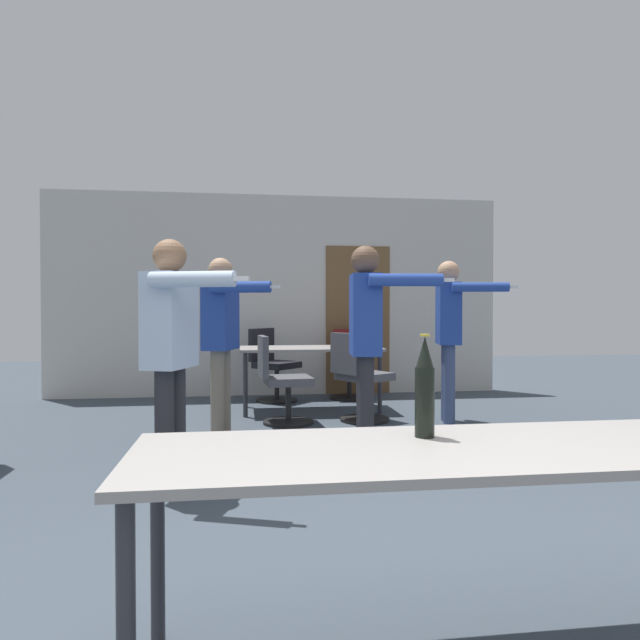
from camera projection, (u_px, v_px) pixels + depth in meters
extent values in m
cube|color=beige|center=(279.00, 295.00, 7.83)|extent=(6.16, 0.10, 2.73)
cube|color=brown|center=(358.00, 320.00, 7.93)|extent=(0.90, 0.02, 2.05)
cube|color=gray|center=(455.00, 451.00, 1.86)|extent=(2.09, 0.67, 0.03)
cylinder|color=#2D2D33|center=(126.00, 632.00, 1.47)|extent=(0.05, 0.05, 0.70)
cylinder|color=#2D2D33|center=(158.00, 544.00, 2.01)|extent=(0.05, 0.05, 0.70)
cube|color=gray|center=(310.00, 348.00, 6.62)|extent=(1.62, 0.77, 0.03)
cylinder|color=#2D2D33|center=(245.00, 385.00, 6.20)|extent=(0.05, 0.05, 0.70)
cylinder|color=#2D2D33|center=(380.00, 382.00, 6.40)|extent=(0.05, 0.05, 0.70)
cylinder|color=#2D2D33|center=(245.00, 378.00, 6.84)|extent=(0.05, 0.05, 0.70)
cylinder|color=#2D2D33|center=(367.00, 376.00, 7.04)|extent=(0.05, 0.05, 0.70)
cylinder|color=#28282D|center=(176.00, 425.00, 3.83)|extent=(0.12, 0.12, 0.79)
cylinder|color=#28282D|center=(164.00, 431.00, 3.67)|extent=(0.12, 0.12, 0.79)
cube|color=silver|center=(170.00, 320.00, 3.74)|extent=(0.35, 0.46, 0.63)
sphere|color=#936B4C|center=(170.00, 256.00, 3.73)|extent=(0.22, 0.22, 0.22)
cylinder|color=silver|center=(187.00, 322.00, 3.98)|extent=(0.10, 0.10, 0.54)
cylinder|color=silver|center=(192.00, 279.00, 3.43)|extent=(0.54, 0.27, 0.10)
cube|color=white|center=(239.00, 279.00, 3.37)|extent=(0.13, 0.07, 0.03)
cylinder|color=#28282D|center=(364.00, 404.00, 4.62)|extent=(0.12, 0.12, 0.82)
cylinder|color=#28282D|center=(366.00, 408.00, 4.45)|extent=(0.12, 0.12, 0.82)
cube|color=#23429E|center=(365.00, 315.00, 4.52)|extent=(0.27, 0.42, 0.64)
sphere|color=brown|center=(365.00, 260.00, 4.51)|extent=(0.23, 0.23, 0.23)
cylinder|color=#23429E|center=(362.00, 316.00, 4.77)|extent=(0.10, 0.10, 0.56)
cylinder|color=#23429E|center=(406.00, 280.00, 4.28)|extent=(0.56, 0.15, 0.10)
cube|color=white|center=(446.00, 280.00, 4.29)|extent=(0.12, 0.05, 0.03)
cylinder|color=#3D4C75|center=(447.00, 382.00, 6.02)|extent=(0.12, 0.12, 0.81)
cylinder|color=#3D4C75|center=(449.00, 384.00, 5.86)|extent=(0.12, 0.12, 0.81)
cube|color=#23429E|center=(448.00, 313.00, 5.92)|extent=(0.30, 0.43, 0.64)
sphere|color=tan|center=(449.00, 272.00, 5.91)|extent=(0.23, 0.23, 0.23)
cylinder|color=#23429E|center=(445.00, 314.00, 6.16)|extent=(0.09, 0.09, 0.55)
cylinder|color=#23429E|center=(480.00, 287.00, 5.65)|extent=(0.56, 0.21, 0.09)
cube|color=white|center=(512.00, 287.00, 5.63)|extent=(0.12, 0.06, 0.03)
cylinder|color=slate|center=(224.00, 391.00, 5.40)|extent=(0.13, 0.13, 0.80)
cylinder|color=slate|center=(218.00, 394.00, 5.22)|extent=(0.13, 0.13, 0.80)
cube|color=#23429E|center=(221.00, 316.00, 5.30)|extent=(0.35, 0.47, 0.63)
sphere|color=tan|center=(220.00, 270.00, 5.29)|extent=(0.22, 0.22, 0.22)
cylinder|color=#23429E|center=(229.00, 317.00, 5.55)|extent=(0.10, 0.10, 0.55)
cylinder|color=#23429E|center=(240.00, 287.00, 4.99)|extent=(0.55, 0.26, 0.10)
cube|color=white|center=(274.00, 287.00, 4.94)|extent=(0.13, 0.07, 0.03)
cylinder|color=black|center=(277.00, 400.00, 7.25)|extent=(0.52, 0.52, 0.03)
cylinder|color=black|center=(277.00, 384.00, 7.25)|extent=(0.06, 0.06, 0.40)
cube|color=black|center=(277.00, 365.00, 7.24)|extent=(0.65, 0.65, 0.08)
cube|color=black|center=(262.00, 344.00, 7.39)|extent=(0.35, 0.36, 0.42)
cylinder|color=black|center=(288.00, 422.00, 5.86)|extent=(0.52, 0.52, 0.03)
cylinder|color=black|center=(288.00, 402.00, 5.85)|extent=(0.06, 0.06, 0.38)
cube|color=#4C4C51|center=(288.00, 380.00, 5.85)|extent=(0.50, 0.50, 0.08)
cube|color=#4C4C51|center=(263.00, 357.00, 5.79)|extent=(0.10, 0.44, 0.42)
cylinder|color=black|center=(349.00, 398.00, 7.47)|extent=(0.52, 0.52, 0.03)
cylinder|color=black|center=(349.00, 382.00, 7.46)|extent=(0.06, 0.06, 0.38)
cube|color=maroon|center=(349.00, 365.00, 7.46)|extent=(0.54, 0.54, 0.08)
cube|color=maroon|center=(349.00, 345.00, 7.71)|extent=(0.44, 0.14, 0.42)
cylinder|color=black|center=(365.00, 419.00, 6.00)|extent=(0.52, 0.52, 0.03)
cylinder|color=black|center=(365.00, 399.00, 6.00)|extent=(0.06, 0.06, 0.40)
cube|color=#4C4C51|center=(365.00, 376.00, 5.99)|extent=(0.63, 0.63, 0.08)
cube|color=#4C4C51|center=(346.00, 354.00, 5.83)|extent=(0.27, 0.41, 0.42)
cylinder|color=black|center=(425.00, 402.00, 1.99)|extent=(0.07, 0.07, 0.24)
cone|color=black|center=(425.00, 352.00, 1.99)|extent=(0.06, 0.06, 0.11)
cylinder|color=gold|center=(425.00, 335.00, 1.99)|extent=(0.03, 0.03, 0.01)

